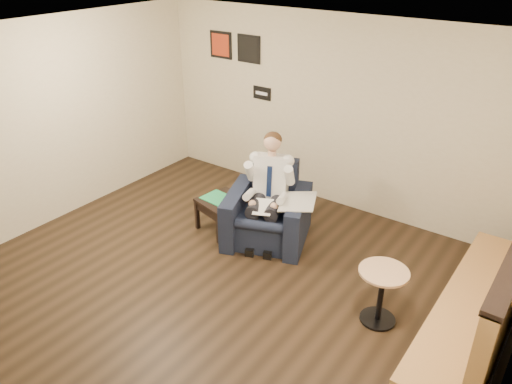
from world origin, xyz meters
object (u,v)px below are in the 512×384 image
Objects in this scene: coffee_mug at (238,199)px; smartphone at (234,197)px; green_folder at (220,199)px; banquette at (481,284)px; seated_man at (265,198)px; side_table at (223,214)px; armchair at (267,206)px; cafe_table at (381,296)px.

smartphone is at bearing 148.87° from coffee_mug.
banquette reaches higher than green_folder.
seated_man is 2.41× the size of side_table.
seated_man is 0.83m from side_table.
armchair reaches higher than coffee_mug.
armchair is 7.13× the size of smartphone.
side_table is 3.93× the size of smartphone.
smartphone is (-0.12, 0.07, -0.04)m from coffee_mug.
green_folder is at bearing -160.34° from coffee_mug.
side_table is at bearing 175.95° from banquette.
cafe_table is (2.57, -0.48, -0.15)m from green_folder.
seated_man is at bearing -90.00° from armchair.
cafe_table is at bearing 9.32° from smartphone.
banquette reaches higher than side_table.
coffee_mug reaches higher than smartphone.
banquette is (2.72, -0.28, 0.03)m from seated_man.
seated_man is 0.49× the size of banquette.
seated_man is 13.93× the size of coffee_mug.
cafe_table is at bearing -10.57° from green_folder.
green_folder is at bearing 169.43° from cafe_table.
armchair is 2.01m from cafe_table.
armchair reaches higher than smartphone.
smartphone is at bearing 58.62° from side_table.
side_table is at bearing 172.97° from armchair.
cafe_table is (1.89, -0.65, -0.18)m from armchair.
banquette reaches higher than smartphone.
smartphone is (0.13, 0.16, -0.00)m from green_folder.
seated_man is 1.96m from cafe_table.
coffee_mug is at bearing 154.34° from seated_man.
green_folder is at bearing -103.96° from smartphone.
green_folder is 0.21m from smartphone.
coffee_mug is 0.15× the size of cafe_table.
banquette is at bearing -5.67° from coffee_mug.
coffee_mug is at bearing 19.66° from green_folder.
armchair is 2.22× the size of green_folder.
cafe_table is at bearing -10.99° from side_table.
seated_man is 2.14× the size of cafe_table.
green_folder is at bearing -160.34° from side_table.
banquette is (3.32, -0.39, 0.24)m from smartphone.
green_folder is 4.74× the size of coffee_mug.
armchair is at bearing 11.10° from coffee_mug.
green_folder is 3.46m from banquette.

